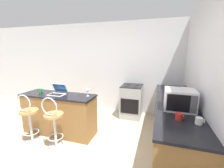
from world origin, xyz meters
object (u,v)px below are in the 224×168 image
object	(u,v)px
stove_range	(132,101)
microwave	(180,99)
mug_red	(179,117)
mug_green	(41,90)
bar_stool_near	(29,121)
bar_stool_far	(54,125)
mug_white	(199,121)
storage_jar	(184,90)
wine_glass_short	(87,90)
laptop	(58,92)
toaster	(176,95)

from	to	relation	value
stove_range	microwave	bearing A→B (deg)	-55.59
mug_red	mug_green	bearing A→B (deg)	168.45
bar_stool_near	stove_range	xyz separation A→B (m)	(1.63, 1.86, -0.04)
bar_stool_near	bar_stool_far	xyz separation A→B (m)	(0.56, 0.00, 0.00)
bar_stool_far	stove_range	distance (m)	2.15
stove_range	mug_red	world-z (taller)	mug_red
microwave	mug_white	distance (m)	0.52
microwave	storage_jar	distance (m)	1.00
mug_red	storage_jar	xyz separation A→B (m)	(0.25, 1.40, 0.05)
mug_red	mug_white	xyz separation A→B (m)	(0.23, -0.05, -0.00)
wine_glass_short	mug_white	xyz separation A→B (m)	(1.88, -0.68, -0.08)
laptop	mug_white	world-z (taller)	laptop
toaster	wine_glass_short	size ratio (longest dim) A/B	1.89
mug_white	storage_jar	xyz separation A→B (m)	(0.02, 1.45, 0.05)
bar_stool_far	mug_white	xyz separation A→B (m)	(2.26, -0.07, 0.45)
wine_glass_short	toaster	bearing A→B (deg)	9.46
stove_range	mug_red	size ratio (longest dim) A/B	9.09
bar_stool_near	storage_jar	distance (m)	3.19
laptop	wine_glass_short	world-z (taller)	laptop
storage_jar	mug_white	bearing A→B (deg)	-90.71
laptop	mug_green	bearing A→B (deg)	179.93
storage_jar	mug_red	bearing A→B (deg)	-99.99
storage_jar	stove_range	bearing A→B (deg)	158.32
bar_stool_near	bar_stool_far	world-z (taller)	same
laptop	mug_green	world-z (taller)	laptop
bar_stool_near	wine_glass_short	bearing A→B (deg)	33.14
mug_white	mug_red	bearing A→B (deg)	166.62
toaster	bar_stool_near	bearing A→B (deg)	-161.23
mug_red	bar_stool_far	bearing A→B (deg)	179.55
microwave	mug_red	xyz separation A→B (m)	(-0.04, -0.42, -0.11)
stove_range	mug_white	bearing A→B (deg)	-58.48
bar_stool_far	toaster	xyz separation A→B (m)	(2.08, 0.90, 0.50)
wine_glass_short	bar_stool_far	bearing A→B (deg)	-121.77
toaster	mug_green	world-z (taller)	toaster
mug_red	bar_stool_near	bearing A→B (deg)	179.65
bar_stool_near	laptop	distance (m)	0.77
laptop	microwave	xyz separation A→B (m)	(2.36, -0.15, 0.10)
wine_glass_short	microwave	bearing A→B (deg)	-7.16
bar_stool_near	mug_white	distance (m)	2.85
bar_stool_far	laptop	xyz separation A→B (m)	(-0.29, 0.55, 0.46)
bar_stool_far	wine_glass_short	distance (m)	0.89
wine_glass_short	stove_range	bearing A→B (deg)	60.86
bar_stool_near	mug_red	world-z (taller)	bar_stool_near
wine_glass_short	mug_white	world-z (taller)	wine_glass_short
laptop	storage_jar	distance (m)	2.69
mug_green	storage_jar	xyz separation A→B (m)	(3.02, 0.83, 0.05)
toaster	wine_glass_short	xyz separation A→B (m)	(-1.70, -0.28, 0.03)
mug_white	mug_green	size ratio (longest dim) A/B	1.04
bar_stool_far	mug_red	bearing A→B (deg)	-0.45
storage_jar	laptop	bearing A→B (deg)	-162.02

